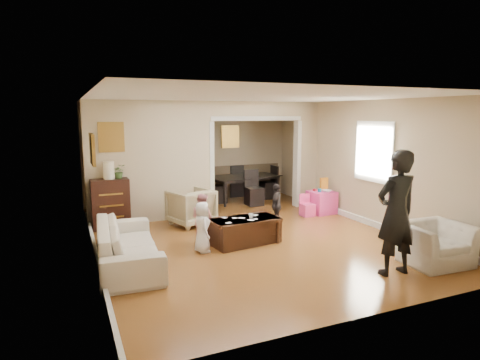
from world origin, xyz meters
name	(u,v)px	position (x,y,z in m)	size (l,w,h in m)	color
floor	(244,235)	(0.00, 0.00, 0.00)	(7.00, 7.00, 0.00)	#986127
partition_left	(152,162)	(-1.38, 1.80, 1.30)	(2.75, 0.18, 2.60)	#C2AE8E
partition_right	(305,155)	(2.48, 1.80, 1.30)	(0.55, 0.18, 2.60)	#C2AE8E
partition_header	(256,109)	(1.10, 1.80, 2.42)	(2.22, 0.18, 0.35)	#C2AE8E
window_pane	(374,152)	(2.73, -0.40, 1.55)	(0.03, 0.95, 1.10)	white
framed_art_partition	(111,137)	(-2.20, 1.70, 1.85)	(0.45, 0.03, 0.55)	brown
framed_art_sofa_wall	(92,149)	(-2.71, -0.60, 1.80)	(0.03, 0.55, 0.40)	brown
framed_art_alcove	(230,137)	(1.10, 3.44, 1.70)	(0.45, 0.03, 0.55)	brown
sofa	(128,244)	(-2.28, -0.70, 0.33)	(2.24, 0.87, 0.65)	silver
armchair_back	(191,207)	(-0.71, 1.15, 0.38)	(0.81, 0.83, 0.76)	tan
armchair_front	(434,244)	(2.10, -2.54, 0.32)	(0.97, 0.85, 0.63)	silver
dresser	(111,204)	(-2.29, 1.55, 0.51)	(0.74, 0.42, 1.02)	black
table_lamp	(109,170)	(-2.29, 1.55, 1.20)	(0.22, 0.22, 0.36)	#FDF3CE
potted_plant	(119,171)	(-2.09, 1.55, 1.16)	(0.26, 0.23, 0.29)	#44682E
coffee_table	(245,231)	(-0.19, -0.45, 0.23)	(1.22, 0.61, 0.46)	#361F11
coffee_cup	(251,216)	(-0.09, -0.50, 0.50)	(0.09, 0.09, 0.09)	silver
play_table	(322,202)	(2.40, 0.91, 0.26)	(0.54, 0.54, 0.52)	#E13B92
cereal_box	(324,184)	(2.52, 1.01, 0.67)	(0.20, 0.07, 0.30)	yellow
cyan_cup	(320,190)	(2.30, 0.86, 0.56)	(0.08, 0.08, 0.08)	teal
toy_block	(315,190)	(2.28, 1.03, 0.55)	(0.08, 0.06, 0.05)	red
play_bowl	(327,191)	(2.45, 0.79, 0.55)	(0.21, 0.21, 0.05)	white
dining_table	(244,188)	(1.30, 2.96, 0.33)	(1.90, 1.06, 0.67)	black
adult_person	(396,213)	(1.22, -2.62, 0.91)	(0.67, 0.44, 1.83)	black
child_kneel_a	(202,227)	(-1.04, -0.60, 0.43)	(0.42, 0.27, 0.86)	white
child_kneel_b	(202,218)	(-0.89, -0.15, 0.46)	(0.44, 0.35, 0.92)	pink
child_toddler	(276,205)	(0.86, 0.30, 0.45)	(0.53, 0.22, 0.91)	black
craft_papers	(242,219)	(-0.24, -0.45, 0.46)	(0.78, 0.47, 0.00)	white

